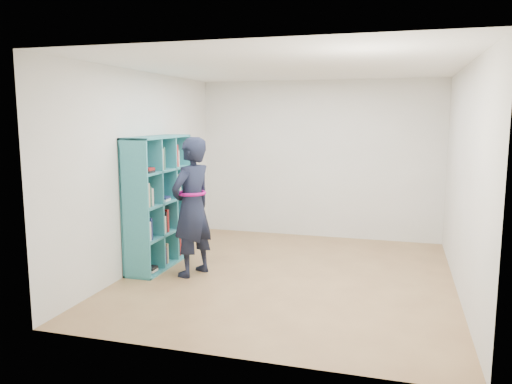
# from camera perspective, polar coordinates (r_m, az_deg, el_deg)

# --- Properties ---
(floor) EXTENTS (4.50, 4.50, 0.00)m
(floor) POSITION_cam_1_polar(r_m,az_deg,el_deg) (6.44, 3.77, -9.59)
(floor) COLOR brown
(floor) RESTS_ON ground
(ceiling) EXTENTS (4.50, 4.50, 0.00)m
(ceiling) POSITION_cam_1_polar(r_m,az_deg,el_deg) (6.15, 4.01, 14.10)
(ceiling) COLOR white
(ceiling) RESTS_ON wall_back
(wall_left) EXTENTS (0.02, 4.50, 2.60)m
(wall_left) POSITION_cam_1_polar(r_m,az_deg,el_deg) (6.86, -12.67, 2.47)
(wall_left) COLOR beige
(wall_left) RESTS_ON floor
(wall_right) EXTENTS (0.02, 4.50, 2.60)m
(wall_right) POSITION_cam_1_polar(r_m,az_deg,el_deg) (6.06, 22.69, 1.21)
(wall_right) COLOR beige
(wall_right) RESTS_ON floor
(wall_back) EXTENTS (4.00, 0.02, 2.60)m
(wall_back) POSITION_cam_1_polar(r_m,az_deg,el_deg) (8.36, 7.17, 3.68)
(wall_back) COLOR beige
(wall_back) RESTS_ON floor
(wall_front) EXTENTS (4.00, 0.02, 2.60)m
(wall_front) POSITION_cam_1_polar(r_m,az_deg,el_deg) (4.01, -2.97, -1.62)
(wall_front) COLOR beige
(wall_front) RESTS_ON floor
(bookshelf) EXTENTS (0.38, 1.32, 1.76)m
(bookshelf) POSITION_cam_1_polar(r_m,az_deg,el_deg) (6.85, -11.26, -1.18)
(bookshelf) COLOR teal
(bookshelf) RESTS_ON floor
(person) EXTENTS (0.61, 0.75, 1.76)m
(person) POSITION_cam_1_polar(r_m,az_deg,el_deg) (6.34, -7.33, -1.70)
(person) COLOR black
(person) RESTS_ON floor
(smartphone) EXTENTS (0.03, 0.09, 0.12)m
(smartphone) POSITION_cam_1_polar(r_m,az_deg,el_deg) (6.48, -7.87, -0.44)
(smartphone) COLOR silver
(smartphone) RESTS_ON person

